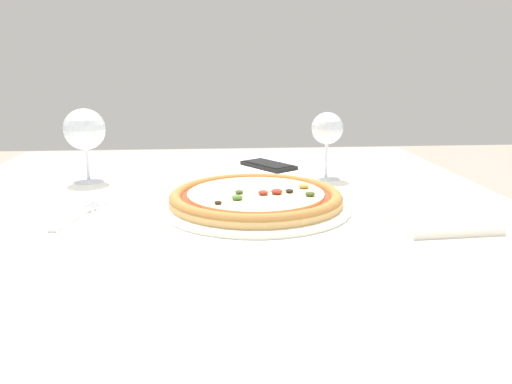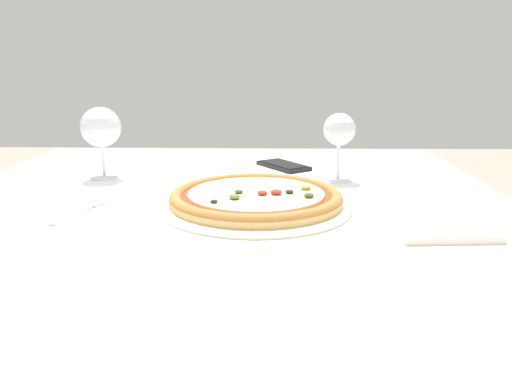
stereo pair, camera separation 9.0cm
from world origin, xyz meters
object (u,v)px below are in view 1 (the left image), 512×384
(wine_glass_far_left, at_px, (85,131))
(dining_table, at_px, (219,244))
(pizza_plate, at_px, (256,199))
(fork, at_px, (80,215))
(cell_phone, at_px, (269,165))
(wine_glass_far_right, at_px, (327,131))

(wine_glass_far_left, bearing_deg, dining_table, -34.85)
(pizza_plate, relative_size, wine_glass_far_left, 2.13)
(fork, bearing_deg, cell_phone, 46.63)
(dining_table, bearing_deg, cell_phone, 68.29)
(wine_glass_far_right, distance_m, cell_phone, 0.21)
(wine_glass_far_right, bearing_deg, dining_table, -142.66)
(pizza_plate, distance_m, wine_glass_far_left, 0.44)
(pizza_plate, bearing_deg, fork, -175.15)
(fork, relative_size, wine_glass_far_right, 1.12)
(wine_glass_far_left, bearing_deg, pizza_plate, -33.92)
(dining_table, height_order, cell_phone, cell_phone)
(fork, relative_size, cell_phone, 1.07)
(pizza_plate, distance_m, wine_glass_far_right, 0.30)
(cell_phone, bearing_deg, fork, -133.37)
(wine_glass_far_right, bearing_deg, pizza_plate, -128.06)
(dining_table, height_order, wine_glass_far_left, wine_glass_far_left)
(pizza_plate, relative_size, cell_phone, 2.17)
(cell_phone, bearing_deg, pizza_plate, -99.45)
(dining_table, xyz_separation_m, pizza_plate, (0.07, -0.04, 0.10))
(fork, distance_m, cell_phone, 0.54)
(fork, bearing_deg, wine_glass_far_left, 100.20)
(wine_glass_far_right, relative_size, cell_phone, 0.95)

